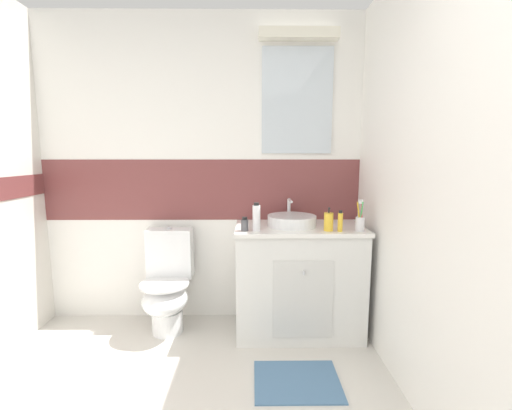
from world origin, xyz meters
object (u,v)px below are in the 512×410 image
lotion_bottle_short (245,225)px  shampoo_bottle_tall (256,217)px  soap_dispenser (329,222)px  toilet (167,285)px  toothpaste_tube_upright (340,222)px  sink_basin (292,220)px  toothbrush_cup (360,222)px

lotion_bottle_short → shampoo_bottle_tall: shampoo_bottle_tall is taller
soap_dispenser → lotion_bottle_short: size_ratio=1.70×
toilet → toothpaste_tube_upright: 1.42m
sink_basin → soap_dispenser: sink_basin is taller
sink_basin → toothbrush_cup: toothbrush_cup is taller
lotion_bottle_short → shampoo_bottle_tall: bearing=1.5°
toilet → soap_dispenser: soap_dispenser is taller
sink_basin → toothpaste_tube_upright: (0.32, -0.20, 0.03)m
toothbrush_cup → toothpaste_tube_upright: size_ratio=1.49×
toothbrush_cup → lotion_bottle_short: bearing=179.7°
toothpaste_tube_upright → lotion_bottle_short: size_ratio=1.52×
sink_basin → shampoo_bottle_tall: shampoo_bottle_tall is taller
toilet → toothpaste_tube_upright: size_ratio=5.35×
soap_dispenser → shampoo_bottle_tall: (-0.51, 0.01, 0.03)m
toothbrush_cup → shampoo_bottle_tall: (-0.74, 0.01, 0.03)m
toothbrush_cup → toothpaste_tube_upright: bearing=-170.8°
soap_dispenser → toothpaste_tube_upright: size_ratio=1.12×
soap_dispenser → lotion_bottle_short: 0.60m
sink_basin → soap_dispenser: size_ratio=2.44×
soap_dispenser → shampoo_bottle_tall: 0.52m
toothbrush_cup → soap_dispenser: (-0.23, -0.00, 0.00)m
toothbrush_cup → shampoo_bottle_tall: 0.74m
toothbrush_cup → shampoo_bottle_tall: toothbrush_cup is taller
sink_basin → toothpaste_tube_upright: bearing=-32.4°
toothpaste_tube_upright → soap_dispenser: bearing=163.0°
soap_dispenser → sink_basin: bearing=143.5°
toilet → lotion_bottle_short: bearing=-17.1°
toothbrush_cup → soap_dispenser: bearing=-179.9°
toothpaste_tube_upright → shampoo_bottle_tall: 0.59m
toothpaste_tube_upright → lotion_bottle_short: bearing=177.7°
sink_basin → lotion_bottle_short: (-0.36, -0.17, 0.00)m
sink_basin → toilet: sink_basin is taller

